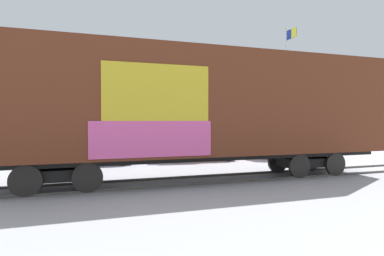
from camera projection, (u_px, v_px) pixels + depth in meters
name	position (u px, v px, depth m)	size (l,w,h in m)	color
ground_plane	(227.00, 179.00, 12.29)	(260.00, 260.00, 0.00)	#B2B5BC
track	(229.00, 178.00, 12.35)	(60.02, 4.07, 0.08)	#4C4742
freight_car	(198.00, 105.00, 11.89)	(15.15, 3.26, 4.89)	#5B2B19
flagpole	(288.00, 75.00, 24.64)	(0.18, 1.36, 9.20)	silver
hillside	(110.00, 109.00, 85.12)	(128.62, 38.60, 14.54)	slate
parked_car_blue	(88.00, 147.00, 16.35)	(4.47, 1.85, 1.70)	navy
parked_car_red	(198.00, 146.00, 18.24)	(4.28, 2.09, 1.60)	#B21E1E
parked_car_silver	(286.00, 142.00, 19.65)	(4.31, 2.32, 1.79)	#B7BABF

